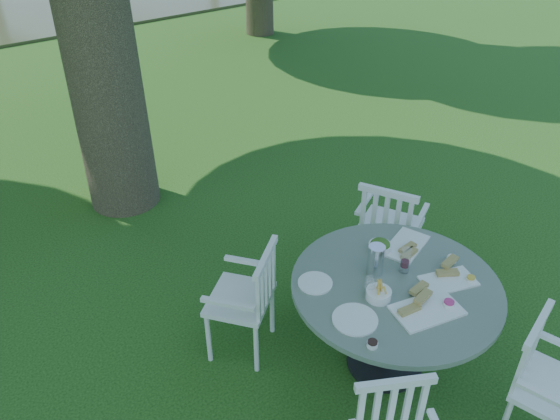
{
  "coord_description": "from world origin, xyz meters",
  "views": [
    {
      "loc": [
        -2.18,
        -2.63,
        3.21
      ],
      "look_at": [
        0.0,
        0.2,
        0.85
      ],
      "focal_mm": 35.0,
      "sensor_mm": 36.0,
      "label": 1
    }
  ],
  "objects": [
    {
      "name": "table",
      "position": [
        0.13,
        -0.9,
        0.64
      ],
      "size": [
        1.41,
        1.41,
        0.78
      ],
      "color": "black",
      "rests_on": "ground"
    },
    {
      "name": "chair_nw",
      "position": [
        -0.55,
        -0.18,
        0.54
      ],
      "size": [
        0.64,
        0.63,
        0.93
      ],
      "rotation": [
        0.0,
        0.0,
        -2.5
      ],
      "color": "white",
      "rests_on": "ground"
    },
    {
      "name": "chair_se",
      "position": [
        0.43,
        -1.85,
        0.55
      ],
      "size": [
        0.57,
        0.54,
        0.93
      ],
      "rotation": [
        0.0,
        0.0,
        0.25
      ],
      "color": "white",
      "rests_on": "ground"
    },
    {
      "name": "chair_ne",
      "position": [
        0.84,
        -0.2,
        0.57
      ],
      "size": [
        0.63,
        0.64,
        0.97
      ],
      "rotation": [
        0.0,
        0.0,
        -4.26
      ],
      "color": "white",
      "rests_on": "ground"
    },
    {
      "name": "tableware",
      "position": [
        0.12,
        -0.86,
        0.83
      ],
      "size": [
        1.19,
        0.92,
        0.23
      ],
      "color": "white",
      "rests_on": "table"
    },
    {
      "name": "ground",
      "position": [
        0.0,
        0.0,
        0.0
      ],
      "size": [
        140.0,
        140.0,
        0.0
      ],
      "primitive_type": "plane",
      "color": "#11390C",
      "rests_on": "ground"
    }
  ]
}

